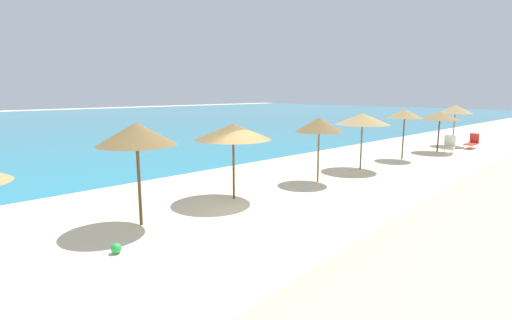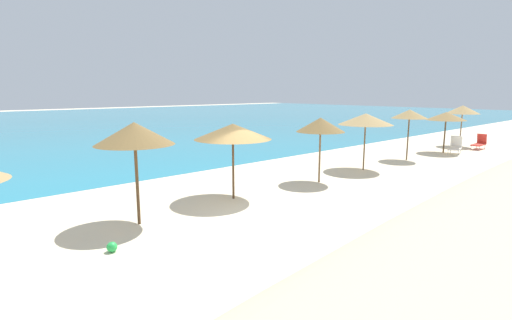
# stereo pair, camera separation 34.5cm
# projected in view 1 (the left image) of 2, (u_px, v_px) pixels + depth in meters

# --- Properties ---
(ground_plane) EXTENTS (160.00, 160.00, 0.00)m
(ground_plane) POSITION_uv_depth(u_px,v_px,m) (259.00, 212.00, 12.34)
(ground_plane) COLOR beige
(beach_umbrella_4) EXTENTS (2.20, 2.20, 2.93)m
(beach_umbrella_4) POSITION_uv_depth(u_px,v_px,m) (137.00, 134.00, 10.68)
(beach_umbrella_4) COLOR brown
(beach_umbrella_4) RESTS_ON ground_plane
(beach_umbrella_5) EXTENTS (2.68, 2.68, 2.66)m
(beach_umbrella_5) POSITION_uv_depth(u_px,v_px,m) (233.00, 132.00, 13.41)
(beach_umbrella_5) COLOR brown
(beach_umbrella_5) RESTS_ON ground_plane
(beach_umbrella_6) EXTENTS (1.99, 1.99, 2.70)m
(beach_umbrella_6) POSITION_uv_depth(u_px,v_px,m) (319.00, 125.00, 15.96)
(beach_umbrella_6) COLOR brown
(beach_umbrella_6) RESTS_ON ground_plane
(beach_umbrella_7) EXTENTS (2.58, 2.58, 2.72)m
(beach_umbrella_7) POSITION_uv_depth(u_px,v_px,m) (363.00, 119.00, 18.59)
(beach_umbrella_7) COLOR brown
(beach_umbrella_7) RESTS_ON ground_plane
(beach_umbrella_8) EXTENTS (1.92, 1.92, 2.77)m
(beach_umbrella_8) POSITION_uv_depth(u_px,v_px,m) (405.00, 114.00, 21.33)
(beach_umbrella_8) COLOR brown
(beach_umbrella_8) RESTS_ON ground_plane
(beach_umbrella_9) EXTENTS (2.33, 2.33, 2.50)m
(beach_umbrella_9) POSITION_uv_depth(u_px,v_px,m) (440.00, 116.00, 23.97)
(beach_umbrella_9) COLOR brown
(beach_umbrella_9) RESTS_ON ground_plane
(beach_umbrella_10) EXTENTS (2.19, 2.19, 2.80)m
(beach_umbrella_10) POSITION_uv_depth(u_px,v_px,m) (456.00, 109.00, 26.82)
(beach_umbrella_10) COLOR brown
(beach_umbrella_10) RESTS_ON ground_plane
(lounge_chair_1) EXTENTS (1.40, 0.92, 1.07)m
(lounge_chair_1) POSITION_uv_depth(u_px,v_px,m) (449.00, 146.00, 23.85)
(lounge_chair_1) COLOR white
(lounge_chair_1) RESTS_ON ground_plane
(lounge_chair_2) EXTENTS (1.44, 0.62, 0.97)m
(lounge_chair_2) POSITION_uv_depth(u_px,v_px,m) (472.00, 142.00, 25.87)
(lounge_chair_2) COLOR red
(lounge_chair_2) RESTS_ON ground_plane
(beach_ball) EXTENTS (0.25, 0.25, 0.25)m
(beach_ball) POSITION_uv_depth(u_px,v_px,m) (116.00, 248.00, 9.16)
(beach_ball) COLOR green
(beach_ball) RESTS_ON ground_plane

